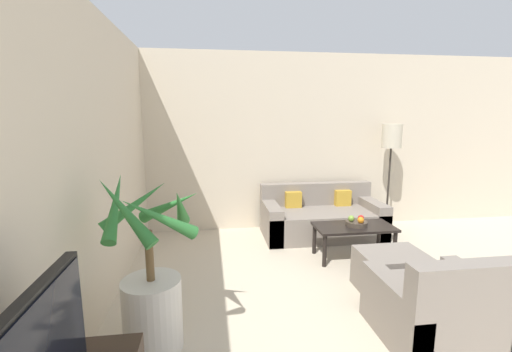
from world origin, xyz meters
The scene contains 12 objects.
wall_back centered at (0.00, 6.68, 1.35)m, with size 7.72×0.06×2.70m.
wall_left centered at (-3.09, 3.32, 1.35)m, with size 0.06×8.25×2.70m.
potted_palm centered at (-2.57, 3.93, 0.48)m, with size 0.79×0.80×1.38m.
sofa_loveseat centered at (-0.48, 6.18, 0.26)m, with size 1.73×0.84×0.74m.
floor_lamp centered at (0.61, 6.29, 1.37)m, with size 0.29×0.29×1.64m.
coffee_table centered at (-0.35, 5.32, 0.36)m, with size 0.97×0.49×0.42m.
fruit_bowl centered at (-0.32, 5.33, 0.44)m, with size 0.27×0.27×0.05m.
apple_red centered at (-0.26, 5.34, 0.51)m, with size 0.08×0.08×0.08m.
apple_green centered at (-0.39, 5.34, 0.51)m, with size 0.08×0.08×0.08m.
orange_fruit centered at (-0.30, 5.26, 0.51)m, with size 0.08×0.08×0.08m.
armchair centered at (-0.33, 3.72, 0.26)m, with size 0.92×0.80×0.77m.
ottoman centered at (-0.31, 4.48, 0.21)m, with size 0.65×0.51×0.41m.
Camera 1 is at (-2.11, 1.46, 1.77)m, focal length 24.00 mm.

